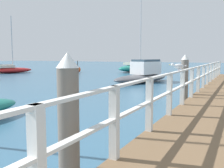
# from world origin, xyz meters

# --- Properties ---
(pier_railing) EXTENTS (0.12, 22.29, 1.07)m
(pier_railing) POSITION_xyz_m (-1.04, 11.88, 1.13)
(pier_railing) COLOR silver
(pier_railing) RESTS_ON pier_deck
(dock_piling_near) EXTENTS (0.29, 0.29, 2.01)m
(dock_piling_near) POSITION_xyz_m (-1.42, 3.39, 1.02)
(dock_piling_near) COLOR #6B6056
(dock_piling_near) RESTS_ON ground_plane
(dock_piling_far) EXTENTS (0.29, 0.29, 2.01)m
(dock_piling_far) POSITION_xyz_m (-1.42, 10.99, 1.02)
(dock_piling_far) COLOR #6B6056
(dock_piling_far) RESTS_ON ground_plane
(seagull_foreground) EXTENTS (0.45, 0.25, 0.21)m
(seagull_foreground) POSITION_xyz_m (-1.04, 8.12, 1.68)
(seagull_foreground) COLOR white
(seagull_foreground) RESTS_ON pier_railing
(boat_1) EXTENTS (3.58, 6.01, 1.69)m
(boat_1) POSITION_xyz_m (-6.09, 19.24, 0.56)
(boat_1) COLOR #4C4C51
(boat_1) RESTS_ON ground_plane
(boat_2) EXTENTS (4.11, 7.99, 10.70)m
(boat_2) POSITION_xyz_m (-11.03, 31.41, 0.52)
(boat_2) COLOR #197266
(boat_2) RESTS_ON ground_plane
(boat_5) EXTENTS (3.33, 5.28, 6.45)m
(boat_5) POSITION_xyz_m (-23.14, 22.31, 0.38)
(boat_5) COLOR red
(boat_5) RESTS_ON ground_plane
(channel_buoy) EXTENTS (0.70, 0.70, 1.40)m
(channel_buoy) POSITION_xyz_m (-16.80, 26.54, 0.36)
(channel_buoy) COLOR #E54C19
(channel_buoy) RESTS_ON ground_plane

